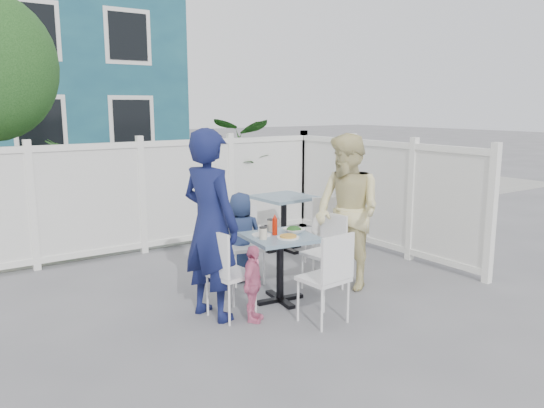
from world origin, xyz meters
TOP-DOWN VIEW (x-y plane):
  - ground at (0.00, 0.00)m, footprint 80.00×80.00m
  - near_sidewalk at (0.00, 3.80)m, footprint 24.00×2.60m
  - street at (0.00, 7.50)m, footprint 24.00×5.00m
  - far_sidewalk at (0.00, 10.60)m, footprint 24.00×1.60m
  - fence_back at (0.10, 2.40)m, footprint 5.86×0.08m
  - fence_right at (3.00, 0.60)m, footprint 0.08×3.66m
  - potted_shrub_a at (-0.64, 3.10)m, footprint 1.03×1.03m
  - potted_shrub_b at (1.74, 3.00)m, footprint 2.17×2.06m
  - main_table at (0.60, -0.30)m, footprint 0.78×0.78m
  - spare_table at (1.85, 1.37)m, footprint 0.80×0.80m
  - chair_left at (-0.12, -0.37)m, footprint 0.45×0.46m
  - chair_right at (1.30, -0.25)m, footprint 0.43×0.44m
  - chair_back at (0.64, 0.52)m, footprint 0.49×0.48m
  - chair_near at (0.63, -1.07)m, footprint 0.44×0.43m
  - chair_spare at (1.80, 0.38)m, footprint 0.55×0.55m
  - man at (-0.20, -0.25)m, footprint 0.62×0.78m
  - woman at (1.52, -0.33)m, footprint 0.69×0.88m
  - boy at (0.62, 0.54)m, footprint 0.61×0.50m
  - toddler at (0.07, -0.59)m, footprint 0.46×0.44m
  - plate_main at (0.60, -0.44)m, footprint 0.23×0.23m
  - plate_side at (0.44, -0.18)m, footprint 0.21×0.21m
  - salad_bowl at (0.78, -0.30)m, footprint 0.22×0.22m
  - coffee_cup_a at (0.36, -0.32)m, footprint 0.08×0.08m
  - coffee_cup_b at (0.64, -0.07)m, footprint 0.08×0.08m
  - ketchup_bottle at (0.57, -0.24)m, footprint 0.06×0.06m
  - salt_shaker at (0.51, -0.03)m, footprint 0.03×0.03m
  - pepper_shaker at (0.58, -0.06)m, footprint 0.03×0.03m

SIDE VIEW (x-z plane):
  - ground at x=0.00m, z-range 0.00..0.00m
  - street at x=0.00m, z-range 0.00..0.01m
  - near_sidewalk at x=0.00m, z-range 0.00..0.01m
  - far_sidewalk at x=0.00m, z-range 0.00..0.01m
  - toddler at x=0.07m, z-range 0.00..0.76m
  - chair_right at x=1.30m, z-range 0.07..0.94m
  - chair_back at x=0.64m, z-range 0.07..0.97m
  - chair_left at x=-0.12m, z-range 0.07..0.98m
  - chair_near at x=0.63m, z-range 0.07..0.98m
  - boy at x=0.62m, z-range 0.00..1.08m
  - chair_spare at x=1.80m, z-range 0.08..1.03m
  - main_table at x=0.60m, z-range 0.20..0.94m
  - spare_table at x=1.85m, z-range 0.22..1.03m
  - plate_side at x=0.44m, z-range 0.73..0.75m
  - plate_main at x=0.60m, z-range 0.73..0.75m
  - salad_bowl at x=0.78m, z-range 0.73..0.79m
  - pepper_shaker at x=0.58m, z-range 0.73..0.81m
  - salt_shaker at x=0.51m, z-range 0.73..0.81m
  - fence_right at x=3.00m, z-range -0.02..1.58m
  - fence_back at x=0.10m, z-range -0.02..1.58m
  - coffee_cup_a at x=0.36m, z-range 0.73..0.85m
  - coffee_cup_b at x=0.64m, z-range 0.73..0.86m
  - potted_shrub_a at x=-0.64m, z-range 0.00..1.63m
  - ketchup_bottle at x=0.57m, z-range 0.73..0.91m
  - woman at x=1.52m, z-range 0.00..1.79m
  - man at x=-0.20m, z-range 0.00..1.89m
  - potted_shrub_b at x=1.74m, z-range 0.00..1.89m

